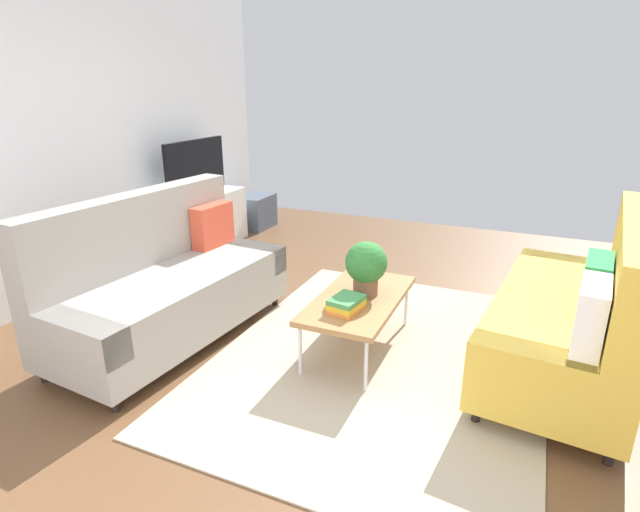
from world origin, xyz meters
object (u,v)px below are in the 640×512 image
(tv_console, at_px, (199,223))
(vase_0, at_px, (158,199))
(couch_green, at_px, (577,313))
(potted_plant, at_px, (366,266))
(vase_1, at_px, (167,196))
(storage_trunk, at_px, (255,212))
(table_book_0, at_px, (346,309))
(tv, at_px, (196,169))
(couch_beige, at_px, (166,282))
(bottle_0, at_px, (185,195))
(coffee_table, at_px, (359,300))

(tv_console, relative_size, vase_0, 8.20)
(couch_green, distance_m, tv_console, 4.09)
(potted_plant, bearing_deg, vase_1, 69.41)
(couch_green, bearing_deg, vase_1, 85.52)
(storage_trunk, height_order, table_book_0, table_book_0)
(couch_green, distance_m, table_book_0, 1.52)
(tv, distance_m, vase_0, 0.63)
(couch_beige, bearing_deg, tv_console, -144.92)
(couch_green, xyz_separation_m, tv, (1.19, 3.90, 0.51))
(couch_green, distance_m, bottle_0, 4.00)
(couch_beige, relative_size, potted_plant, 4.92)
(coffee_table, relative_size, vase_0, 6.44)
(storage_trunk, bearing_deg, coffee_table, -136.92)
(vase_0, bearing_deg, storage_trunk, -5.10)
(couch_beige, height_order, couch_green, same)
(couch_green, xyz_separation_m, table_book_0, (-0.53, 1.42, -0.01))
(storage_trunk, relative_size, bottle_0, 3.68)
(vase_0, distance_m, vase_1, 0.14)
(coffee_table, relative_size, tv_console, 0.79)
(tv, xyz_separation_m, vase_1, (-0.44, 0.07, -0.22))
(coffee_table, xyz_separation_m, tv_console, (1.46, 2.50, -0.07))
(coffee_table, relative_size, bottle_0, 7.79)
(coffee_table, height_order, vase_1, vase_1)
(tv, bearing_deg, couch_green, -106.96)
(couch_beige, distance_m, coffee_table, 1.47)
(coffee_table, distance_m, potted_plant, 0.26)
(couch_beige, relative_size, bottle_0, 13.90)
(tv_console, relative_size, bottle_0, 9.91)
(storage_trunk, bearing_deg, vase_1, 174.43)
(potted_plant, relative_size, table_book_0, 1.66)
(couch_beige, height_order, vase_1, couch_beige)
(tv_console, xyz_separation_m, bottle_0, (-0.25, -0.04, 0.39))
(vase_1, distance_m, bottle_0, 0.21)
(couch_green, height_order, table_book_0, couch_green)
(tv_console, bearing_deg, vase_0, 175.07)
(coffee_table, height_order, vase_0, vase_0)
(tv_console, bearing_deg, tv, -90.00)
(tv, xyz_separation_m, table_book_0, (-1.71, -2.48, -0.52))
(couch_beige, relative_size, coffee_table, 1.78)
(tv, xyz_separation_m, vase_0, (-0.58, 0.07, -0.23))
(table_book_0, bearing_deg, potted_plant, -5.40)
(potted_plant, relative_size, vase_1, 2.20)
(table_book_0, height_order, bottle_0, bottle_0)
(couch_green, bearing_deg, bottle_0, 82.59)
(couch_beige, distance_m, vase_1, 1.83)
(couch_green, height_order, vase_0, couch_green)
(couch_green, distance_m, vase_0, 4.02)
(coffee_table, height_order, potted_plant, potted_plant)
(couch_beige, xyz_separation_m, tv, (1.84, 1.06, 0.51))
(couch_green, distance_m, tv, 4.10)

